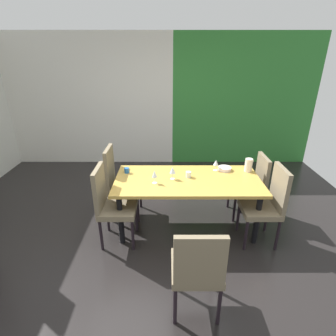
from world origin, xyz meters
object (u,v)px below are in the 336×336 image
Objects in this scene: wine_glass_west at (155,174)px; cup_center at (189,174)px; chair_left_far at (119,180)px; cup_near_window at (127,170)px; wine_glass_rear at (216,163)px; dining_table at (188,185)px; chair_head_near at (198,268)px; chair_right_far at (253,183)px; chair_left_near at (111,202)px; pitcher_north at (249,165)px; chair_right_near at (268,202)px; wine_glass_south at (173,170)px; serving_bowl_near_shelf at (225,169)px.

wine_glass_west is 0.48m from cup_center.
chair_left_far is 14.76× the size of cup_near_window.
cup_near_window is at bearing -176.16° from wine_glass_rear.
dining_table is 1.96× the size of chair_head_near.
chair_left_near is at bearing 107.28° from chair_right_far.
chair_left_near is 1.89m from pitcher_north.
chair_right_far is 1.46m from wine_glass_west.
chair_right_near is 13.34× the size of cup_center.
wine_glass_rear reaches higher than cup_center.
chair_right_near is 0.97× the size of chair_left_far.
pitcher_north reaches higher than wine_glass_west.
chair_head_near is at bearing -62.13° from cup_near_window.
chair_left_near reaches higher than dining_table.
wine_glass_rear is 2.03× the size of cup_center.
chair_head_near is 5.66× the size of wine_glass_south.
cup_center is (-0.52, -0.23, 0.02)m from serving_bowl_near_shelf.
dining_table is 12.22× the size of wine_glass_rear.
chair_right_far is 0.91× the size of chair_right_near.
chair_left_far is 1.03× the size of chair_left_near.
chair_right_far reaches higher than cup_near_window.
wine_glass_west reaches higher than cup_near_window.
pitcher_north reaches higher than dining_table.
chair_left_near is at bearing 0.27° from chair_left_far.
cup_near_window is at bearing 164.21° from chair_left_near.
chair_left_near is at bearing -105.79° from cup_near_window.
chair_head_near is 12.65× the size of cup_center.
chair_left_far is 0.26m from cup_near_window.
cup_near_window is (-0.39, 0.31, -0.09)m from wine_glass_west.
dining_table is 1.00m from chair_left_far.
wine_glass_rear is (0.40, 0.28, 0.19)m from dining_table.
chair_right_far is at bearing 107.28° from chair_left_near.
chair_left_far is (-0.96, 0.30, -0.08)m from dining_table.
cup_center is (0.21, 0.06, -0.08)m from wine_glass_south.
dining_table is 0.28m from wine_glass_south.
chair_right_far is at bearing 59.80° from chair_head_near.
chair_left_far is 0.86m from wine_glass_south.
wine_glass_west is at bearing -38.23° from cup_near_window.
cup_center is at bearing 78.68° from dining_table.
chair_right_far reaches higher than dining_table.
chair_right_far is 0.31m from pitcher_north.
chair_head_near reaches higher than wine_glass_west.
chair_head_near is 1.72m from serving_bowl_near_shelf.
chair_head_near is 5.52× the size of wine_glass_west.
chair_head_near reaches higher than pitcher_north.
pitcher_north reaches higher than wine_glass_rear.
wine_glass_west is 0.94× the size of pitcher_north.
wine_glass_west is 1.04m from serving_bowl_near_shelf.
pitcher_north is at bearing -7.09° from serving_bowl_near_shelf.
wine_glass_south is (-0.19, 1.34, 0.31)m from chair_head_near.
serving_bowl_near_shelf is at bearing 111.34° from chair_left_near.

